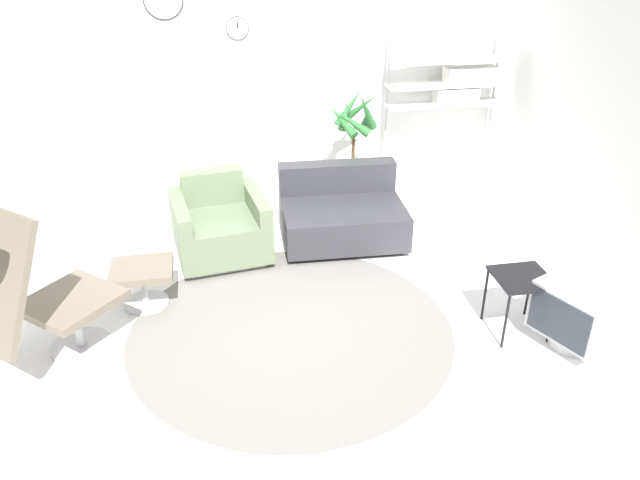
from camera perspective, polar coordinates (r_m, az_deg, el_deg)
name	(u,v)px	position (r m, az deg, el deg)	size (l,w,h in m)	color
ground_plane	(279,326)	(4.90, -3.73, -7.85)	(12.00, 12.00, 0.00)	white
wall_back	(243,66)	(6.83, -7.04, 15.54)	(12.00, 0.09, 2.80)	silver
round_rug	(291,330)	(4.84, -2.67, -8.24)	(2.48, 2.48, 0.01)	slate
lounge_chair	(15,280)	(4.44, -26.09, -3.31)	(1.10, 1.14, 1.34)	#BCBCC1
ottoman	(142,276)	(5.20, -15.93, -3.20)	(0.49, 0.42, 0.35)	#BCBCC1
armchair_red	(220,227)	(5.78, -9.15, 1.17)	(0.91, 0.91, 0.74)	silver
couch_low	(342,215)	(6.03, 1.99, 2.31)	(1.18, 0.92, 0.67)	black
side_table	(522,283)	(4.84, 17.95, -3.78)	(0.41, 0.41, 0.48)	black
crt_television	(579,313)	(4.92, 22.63, -6.19)	(0.67, 0.70, 0.50)	#B7B7B7
potted_plant	(354,149)	(6.61, 3.10, 8.31)	(0.61, 0.61, 1.29)	brown
shelf_unit	(452,78)	(7.08, 12.01, 14.30)	(1.30, 0.28, 1.74)	#BCBCC1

